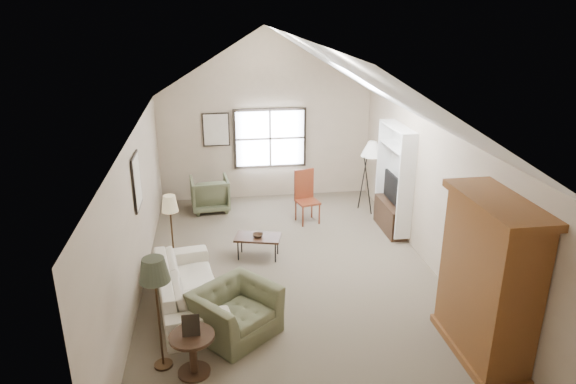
{
  "coord_description": "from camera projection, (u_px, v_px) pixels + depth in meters",
  "views": [
    {
      "loc": [
        -1.21,
        -7.74,
        4.42
      ],
      "look_at": [
        0.0,
        0.4,
        1.4
      ],
      "focal_mm": 32.0,
      "sensor_mm": 36.0,
      "label": 1
    }
  ],
  "objects": [
    {
      "name": "tv_panel",
      "position": [
        393.0,
        188.0,
        10.37
      ],
      "size": [
        0.05,
        0.9,
        0.55
      ],
      "primitive_type": "cube",
      "color": "black",
      "rests_on": "media_console"
    },
    {
      "name": "armchair_near",
      "position": [
        235.0,
        312.0,
        7.21
      ],
      "size": [
        1.44,
        1.42,
        0.7
      ],
      "primitive_type": "imported",
      "rotation": [
        0.0,
        0.0,
        0.69
      ],
      "color": "#5E6345",
      "rests_on": "ground"
    },
    {
      "name": "window",
      "position": [
        270.0,
        138.0,
        12.07
      ],
      "size": [
        1.72,
        0.08,
        1.42
      ],
      "primitive_type": "cube",
      "color": "black",
      "rests_on": "room_shell"
    },
    {
      "name": "dark_lamp",
      "position": [
        158.0,
        313.0,
        6.4
      ],
      "size": [
        0.44,
        0.44,
        1.59
      ],
      "primitive_type": null,
      "rotation": [
        0.0,
        0.0,
        0.16
      ],
      "color": "#2A2E20",
      "rests_on": "ground"
    },
    {
      "name": "sofa",
      "position": [
        189.0,
        286.0,
        7.9
      ],
      "size": [
        1.24,
        2.39,
        0.67
      ],
      "primitive_type": "imported",
      "rotation": [
        0.0,
        0.0,
        1.73
      ],
      "color": "beige",
      "rests_on": "ground"
    },
    {
      "name": "armoire",
      "position": [
        488.0,
        280.0,
        6.57
      ],
      "size": [
        0.6,
        1.5,
        2.2
      ],
      "primitive_type": "cube",
      "color": "brown",
      "rests_on": "ground"
    },
    {
      "name": "armchair_far",
      "position": [
        210.0,
        194.0,
        11.61
      ],
      "size": [
        0.9,
        0.92,
        0.77
      ],
      "primitive_type": "imported",
      "rotation": [
        0.0,
        0.0,
        3.24
      ],
      "color": "#5B6143",
      "rests_on": "ground"
    },
    {
      "name": "bowl",
      "position": [
        258.0,
        235.0,
        9.38
      ],
      "size": [
        0.24,
        0.24,
        0.05
      ],
      "primitive_type": "imported",
      "rotation": [
        0.0,
        0.0,
        -0.26
      ],
      "color": "#321F14",
      "rests_on": "coffee_table"
    },
    {
      "name": "tv_alcove",
      "position": [
        394.0,
        177.0,
        10.29
      ],
      "size": [
        0.32,
        1.3,
        2.1
      ],
      "primitive_type": "cube",
      "color": "white",
      "rests_on": "ground"
    },
    {
      "name": "tripod_lamp",
      "position": [
        370.0,
        176.0,
        11.42
      ],
      "size": [
        0.5,
        0.5,
        1.64
      ],
      "primitive_type": null,
      "rotation": [
        0.0,
        0.0,
        -0.05
      ],
      "color": "silver",
      "rests_on": "ground"
    },
    {
      "name": "skylight",
      "position": [
        359.0,
        79.0,
        8.79
      ],
      "size": [
        0.8,
        1.2,
        0.52
      ],
      "primitive_type": null,
      "color": "white",
      "rests_on": "room_shell"
    },
    {
      "name": "tan_lamp",
      "position": [
        172.0,
        233.0,
        8.84
      ],
      "size": [
        0.33,
        0.33,
        1.43
      ],
      "primitive_type": null,
      "rotation": [
        0.0,
        0.0,
        0.16
      ],
      "color": "tan",
      "rests_on": "ground"
    },
    {
      "name": "room_shell",
      "position": [
        292.0,
        89.0,
        7.78
      ],
      "size": [
        5.01,
        8.01,
        4.0
      ],
      "color": "brown",
      "rests_on": "ground"
    },
    {
      "name": "wall_art",
      "position": [
        179.0,
        154.0,
        9.83
      ],
      "size": [
        1.97,
        3.71,
        0.88
      ],
      "color": "black",
      "rests_on": "room_shell"
    },
    {
      "name": "coffee_table",
      "position": [
        258.0,
        247.0,
        9.46
      ],
      "size": [
        0.92,
        0.65,
        0.42
      ],
      "primitive_type": "cube",
      "rotation": [
        0.0,
        0.0,
        -0.26
      ],
      "color": "#3B2018",
      "rests_on": "ground"
    },
    {
      "name": "media_console",
      "position": [
        390.0,
        216.0,
        10.58
      ],
      "size": [
        0.34,
        1.18,
        0.6
      ],
      "primitive_type": "cube",
      "color": "#382316",
      "rests_on": "ground"
    },
    {
      "name": "side_table",
      "position": [
        193.0,
        354.0,
        6.44
      ],
      "size": [
        0.65,
        0.65,
        0.57
      ],
      "primitive_type": "cylinder",
      "rotation": [
        0.0,
        0.0,
        0.16
      ],
      "color": "#321B14",
      "rests_on": "ground"
    },
    {
      "name": "side_chair",
      "position": [
        308.0,
        197.0,
        10.88
      ],
      "size": [
        0.53,
        0.53,
        1.14
      ],
      "primitive_type": "cube",
      "rotation": [
        0.0,
        0.0,
        0.24
      ],
      "color": "maroon",
      "rests_on": "ground"
    }
  ]
}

